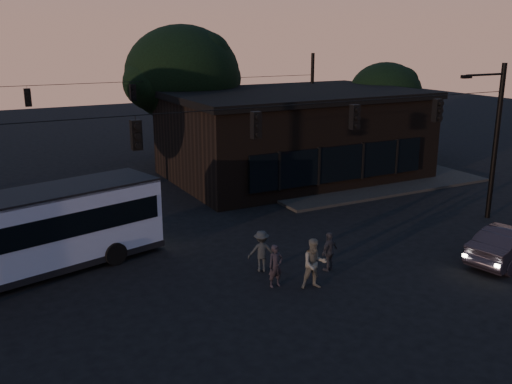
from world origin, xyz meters
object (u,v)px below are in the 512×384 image
car (512,244)px  pedestrian_a (276,266)px  building (293,134)px  pedestrian_c (329,251)px  bus (14,234)px  pedestrian_d (262,251)px  pedestrian_b (314,264)px

car → pedestrian_a: 9.71m
building → pedestrian_c: (-6.74, -13.69, -1.93)m
pedestrian_c → bus: bearing=-44.4°
pedestrian_a → pedestrian_d: size_ratio=0.97×
building → bus: bearing=-152.8°
pedestrian_b → pedestrian_c: size_ratio=1.20×
building → pedestrian_a: size_ratio=9.78×
pedestrian_b → pedestrian_c: bearing=53.9°
building → car: (0.13, -16.39, -1.97)m
building → pedestrian_c: bearing=-116.2°
bus → pedestrian_d: size_ratio=7.09×
bus → pedestrian_d: 9.12m
pedestrian_c → pedestrian_d: (-2.32, 1.17, 0.04)m
building → bus: size_ratio=1.34×
building → car: size_ratio=3.43×
pedestrian_a → pedestrian_d: 1.48m
bus → pedestrian_a: (8.10, -5.06, -0.98)m
building → pedestrian_d: (-9.05, -12.53, -1.90)m
car → pedestrian_b: size_ratio=2.42×
bus → car: bearing=-37.6°
car → pedestrian_d: (-9.18, 3.87, 0.07)m
building → bus: (-17.38, -8.92, -0.94)m
pedestrian_b → pedestrian_d: size_ratio=1.15×
pedestrian_d → pedestrian_b: bearing=132.1°
pedestrian_c → pedestrian_a: bearing=-13.6°
car → pedestrian_b: pedestrian_b is taller
bus → pedestrian_a: size_ratio=7.30×
car → pedestrian_d: pedestrian_d is taller
car → pedestrian_b: 8.43m
car → pedestrian_c: bearing=57.1°
building → pedestrian_b: size_ratio=8.29×
pedestrian_d → car: bearing=176.9°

